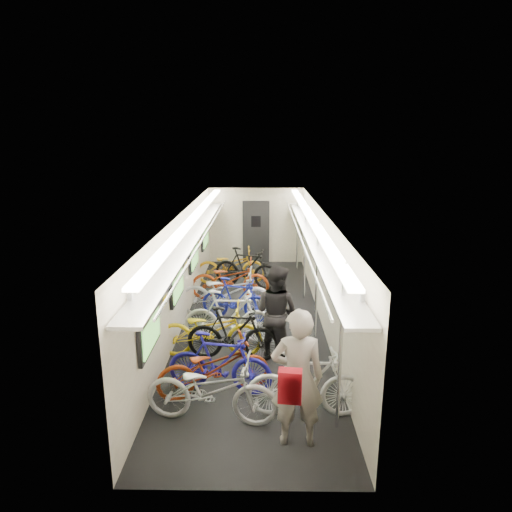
{
  "coord_description": "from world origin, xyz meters",
  "views": [
    {
      "loc": [
        0.2,
        -9.37,
        3.91
      ],
      "look_at": [
        0.05,
        1.29,
        1.15
      ],
      "focal_mm": 32.0,
      "sensor_mm": 36.0,
      "label": 1
    }
  ],
  "objects_px": {
    "backpack": "(290,386)",
    "passenger_near": "(297,378)",
    "bicycle_0": "(211,390)",
    "bicycle_1": "(219,363)",
    "passenger_mid": "(276,312)"
  },
  "relations": [
    {
      "from": "backpack",
      "to": "passenger_near",
      "type": "bearing_deg",
      "value": 86.02
    },
    {
      "from": "bicycle_0",
      "to": "passenger_near",
      "type": "distance_m",
      "value": 1.32
    },
    {
      "from": "bicycle_1",
      "to": "passenger_near",
      "type": "xyz_separation_m",
      "value": [
        1.12,
        -1.22,
        0.44
      ]
    },
    {
      "from": "passenger_near",
      "to": "passenger_mid",
      "type": "relative_size",
      "value": 1.08
    },
    {
      "from": "passenger_near",
      "to": "backpack",
      "type": "bearing_deg",
      "value": 78.44
    },
    {
      "from": "passenger_near",
      "to": "bicycle_0",
      "type": "bearing_deg",
      "value": -22.04
    },
    {
      "from": "bicycle_0",
      "to": "bicycle_1",
      "type": "xyz_separation_m",
      "value": [
        0.05,
        0.77,
        0.01
      ]
    },
    {
      "from": "passenger_mid",
      "to": "bicycle_0",
      "type": "bearing_deg",
      "value": 95.95
    },
    {
      "from": "bicycle_1",
      "to": "passenger_mid",
      "type": "bearing_deg",
      "value": -26.43
    },
    {
      "from": "bicycle_0",
      "to": "bicycle_1",
      "type": "relative_size",
      "value": 1.12
    },
    {
      "from": "bicycle_0",
      "to": "passenger_mid",
      "type": "relative_size",
      "value": 1.08
    },
    {
      "from": "passenger_near",
      "to": "backpack",
      "type": "relative_size",
      "value": 4.96
    },
    {
      "from": "bicycle_0",
      "to": "bicycle_1",
      "type": "height_order",
      "value": "bicycle_1"
    },
    {
      "from": "passenger_near",
      "to": "passenger_mid",
      "type": "xyz_separation_m",
      "value": [
        -0.2,
        2.45,
        -0.07
      ]
    },
    {
      "from": "backpack",
      "to": "bicycle_0",
      "type": "bearing_deg",
      "value": 136.45
    }
  ]
}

